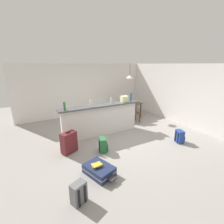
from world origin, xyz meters
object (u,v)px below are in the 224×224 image
(bottle_white, at_px, (90,103))
(dining_chair_far_side, at_px, (123,105))
(suitcase_flat_navy, at_px, (99,170))
(book_stack, at_px, (97,165))
(bottle_blue, at_px, (131,97))
(dining_table, at_px, (128,105))
(backpack_grey, at_px, (78,193))
(backpack_blue, at_px, (180,137))
(backpack_green, at_px, (103,145))
(grocery_bag, at_px, (124,99))
(bottle_clear, at_px, (111,101))
(bottle_green, at_px, (65,106))
(dining_chair_near_partition, at_px, (134,111))
(suitcase_upright_maroon, at_px, (69,142))
(pendant_lamp, at_px, (130,77))

(bottle_white, bearing_deg, dining_chair_far_side, 35.42)
(suitcase_flat_navy, relative_size, book_stack, 3.74)
(bottle_blue, height_order, book_stack, bottle_blue)
(dining_table, xyz_separation_m, backpack_grey, (-3.52, -3.62, -0.44))
(backpack_blue, bearing_deg, backpack_grey, -168.68)
(backpack_green, bearing_deg, grocery_bag, 38.00)
(bottle_white, xyz_separation_m, backpack_green, (-0.05, -1.06, -1.03))
(bottle_white, height_order, book_stack, bottle_white)
(bottle_clear, bearing_deg, backpack_blue, -48.72)
(bottle_green, xyz_separation_m, dining_chair_near_partition, (3.08, 0.63, -0.73))
(book_stack, bearing_deg, bottle_clear, 54.12)
(bottle_green, height_order, dining_chair_far_side, bottle_green)
(dining_table, distance_m, suitcase_upright_maroon, 3.72)
(suitcase_upright_maroon, height_order, backpack_blue, suitcase_upright_maroon)
(bottle_green, relative_size, bottle_white, 1.13)
(bottle_white, height_order, dining_chair_far_side, bottle_white)
(pendant_lamp, bearing_deg, bottle_green, -158.84)
(dining_table, distance_m, suitcase_flat_navy, 4.25)
(backpack_grey, bearing_deg, bottle_clear, 51.24)
(bottle_blue, bearing_deg, backpack_grey, -138.90)
(bottle_clear, bearing_deg, bottle_green, -176.11)
(dining_chair_near_partition, xyz_separation_m, backpack_grey, (-3.45, -3.05, -0.31))
(bottle_clear, relative_size, dining_table, 0.19)
(pendant_lamp, relative_size, backpack_blue, 1.62)
(dining_chair_near_partition, bearing_deg, dining_chair_far_side, 81.75)
(bottle_blue, xyz_separation_m, grocery_bag, (-0.31, -0.02, -0.04))
(bottle_green, bearing_deg, bottle_blue, 2.64)
(dining_table, bearing_deg, dining_chair_far_side, 80.75)
(book_stack, bearing_deg, bottle_blue, 40.68)
(suitcase_flat_navy, bearing_deg, book_stack, 156.57)
(dining_chair_near_partition, relative_size, backpack_grey, 2.21)
(dining_chair_near_partition, bearing_deg, suitcase_upright_maroon, -158.75)
(bottle_green, height_order, suitcase_flat_navy, bottle_green)
(backpack_green, height_order, book_stack, backpack_green)
(pendant_lamp, distance_m, suitcase_flat_navy, 4.68)
(bottle_white, relative_size, suitcase_flat_navy, 0.26)
(backpack_blue, bearing_deg, dining_chair_near_partition, 94.22)
(pendant_lamp, bearing_deg, bottle_clear, -144.14)
(dining_table, relative_size, pendant_lamp, 1.62)
(bottle_clear, height_order, dining_chair_far_side, bottle_clear)
(dining_chair_far_side, bearing_deg, backpack_green, -131.48)
(bottle_blue, relative_size, backpack_blue, 0.71)
(bottle_blue, height_order, pendant_lamp, pendant_lamp)
(bottle_clear, relative_size, grocery_bag, 0.78)
(dining_table, xyz_separation_m, dining_chair_far_side, (0.09, 0.55, -0.13))
(grocery_bag, xyz_separation_m, dining_chair_near_partition, (0.85, 0.53, -0.71))
(bottle_green, height_order, bottle_blue, bottle_blue)
(book_stack, bearing_deg, bottle_green, 97.13)
(bottle_green, distance_m, backpack_blue, 3.81)
(dining_chair_far_side, bearing_deg, book_stack, -129.80)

